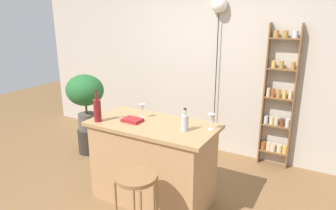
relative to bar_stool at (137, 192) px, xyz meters
The scene contains 12 objects.
back_wall 2.49m from the bar_stool, 95.97° to the left, with size 6.40×0.10×2.80m, color #BCB2A3.
kitchen_counter 0.71m from the bar_stool, 110.03° to the left, with size 1.38×0.70×0.92m.
bar_stool is the anchor object (origin of this frame).
spice_shelf 2.35m from the bar_stool, 70.32° to the left, with size 0.40×0.12×1.94m.
plant_stool 2.16m from the bar_stool, 144.99° to the left, with size 0.32×0.32×0.37m, color #2D2823.
potted_plant 2.18m from the bar_stool, 144.99° to the left, with size 0.57×0.51×0.84m.
bottle_vinegar 1.05m from the bar_stool, 151.58° to the left, with size 0.08×0.08×0.35m.
bottle_soda_blue 0.82m from the bar_stool, 76.48° to the left, with size 0.07×0.07×0.24m.
wine_glass_left 1.02m from the bar_stool, 65.43° to the left, with size 0.07×0.07×0.16m.
wine_glass_center 1.02m from the bar_stool, 119.94° to the left, with size 0.07×0.07×0.16m.
cookbook 0.87m from the bar_stool, 127.45° to the left, with size 0.21×0.15×0.04m, color maroon.
pendant_globe_light 2.74m from the bar_stool, 93.04° to the left, with size 0.22×0.22×2.28m.
Camera 1 is at (1.65, -2.30, 2.05)m, focal length 32.68 mm.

